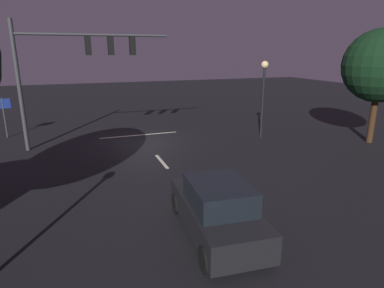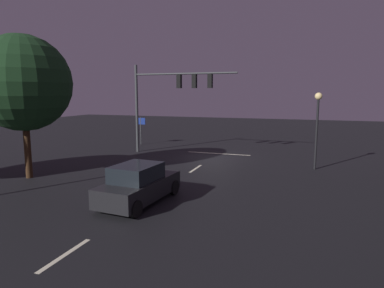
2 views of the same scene
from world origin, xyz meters
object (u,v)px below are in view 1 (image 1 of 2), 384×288
Objects in this scene: traffic_signal_assembly at (76,59)px; car_approaching at (217,210)px; tree_left_far at (381,66)px; street_lamp_left_kerb at (264,85)px; route_sign at (3,109)px.

traffic_signal_assembly is 1.82× the size of car_approaching.
street_lamp_left_kerb is at bearing -28.94° from tree_left_far.
street_lamp_left_kerb is at bearing 168.36° from traffic_signal_assembly.
traffic_signal_assembly is 6.41m from route_sign.
street_lamp_left_kerb is (-10.52, 2.17, -1.54)m from traffic_signal_assembly.
street_lamp_left_kerb is (-7.24, -9.33, 2.53)m from car_approaching.
tree_left_far is at bearing 161.92° from traffic_signal_assembly.
route_sign reaches higher than car_approaching.
tree_left_far reaches higher than street_lamp_left_kerb.
tree_left_far is (-12.82, -6.24, 3.66)m from car_approaching.
route_sign is at bearing -62.68° from car_approaching.
car_approaching is at bearing 105.95° from traffic_signal_assembly.
street_lamp_left_kerb is at bearing 159.37° from route_sign.
car_approaching is 1.79× the size of route_sign.
traffic_signal_assembly is 1.25× the size of tree_left_far.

